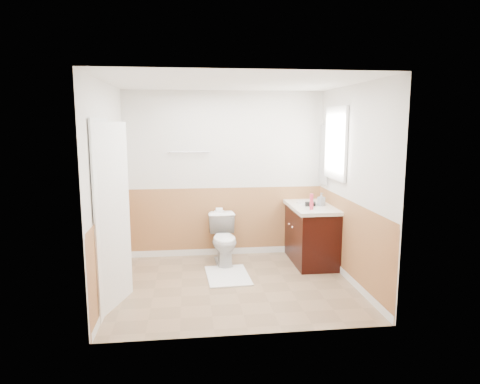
{
  "coord_description": "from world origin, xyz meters",
  "views": [
    {
      "loc": [
        -0.56,
        -5.15,
        2.04
      ],
      "look_at": [
        0.1,
        0.25,
        1.15
      ],
      "focal_mm": 32.15,
      "sensor_mm": 36.0,
      "label": 1
    }
  ],
  "objects": [
    {
      "name": "tp_roll",
      "position": [
        -0.1,
        1.23,
        0.7
      ],
      "size": [
        0.1,
        0.11,
        0.11
      ],
      "primitive_type": "cylinder",
      "rotation": [
        0.0,
        1.57,
        0.0
      ],
      "color": "white",
      "rests_on": "tp_holder_bar"
    },
    {
      "name": "lotion_bottle",
      "position": [
        1.11,
        0.46,
        0.96
      ],
      "size": [
        0.05,
        0.05,
        0.22
      ],
      "primitive_type": "cylinder",
      "color": "#DB3852",
      "rests_on": "countertop"
    },
    {
      "name": "hair_dryer_handle",
      "position": [
        1.13,
        0.73,
        0.86
      ],
      "size": [
        0.03,
        0.03,
        0.07
      ],
      "primitive_type": "cylinder",
      "color": "black",
      "rests_on": "countertop"
    },
    {
      "name": "tp_holder_bar",
      "position": [
        -0.1,
        1.23,
        0.7
      ],
      "size": [
        0.14,
        0.02,
        0.02
      ],
      "primitive_type": "cylinder",
      "rotation": [
        0.0,
        1.57,
        0.0
      ],
      "color": "silver",
      "rests_on": "wall_back"
    },
    {
      "name": "wall_right",
      "position": [
        1.5,
        0.0,
        1.25
      ],
      "size": [
        0.0,
        3.0,
        3.0
      ],
      "primitive_type": "plane",
      "rotation": [
        1.57,
        0.0,
        -1.57
      ],
      "color": "silver",
      "rests_on": "floor"
    },
    {
      "name": "wall_back",
      "position": [
        0.0,
        1.3,
        1.25
      ],
      "size": [
        3.0,
        0.0,
        3.0
      ],
      "primitive_type": "plane",
      "rotation": [
        1.57,
        0.0,
        0.0
      ],
      "color": "silver",
      "rests_on": "floor"
    },
    {
      "name": "wall_left",
      "position": [
        -1.5,
        0.0,
        1.25
      ],
      "size": [
        0.0,
        3.0,
        3.0
      ],
      "primitive_type": "plane",
      "rotation": [
        1.57,
        0.0,
        1.57
      ],
      "color": "silver",
      "rests_on": "floor"
    },
    {
      "name": "wall_front",
      "position": [
        0.0,
        -1.3,
        1.25
      ],
      "size": [
        3.0,
        0.0,
        3.0
      ],
      "primitive_type": "plane",
      "rotation": [
        -1.57,
        0.0,
        0.0
      ],
      "color": "silver",
      "rests_on": "floor"
    },
    {
      "name": "window_glass",
      "position": [
        1.49,
        0.59,
        1.75
      ],
      "size": [
        0.01,
        0.7,
        0.9
      ],
      "primitive_type": "cube",
      "color": "white",
      "rests_on": "wall_right"
    },
    {
      "name": "vanity_knob_right",
      "position": [
        0.91,
        0.9,
        0.55
      ],
      "size": [
        0.03,
        0.03,
        0.03
      ],
      "primitive_type": "sphere",
      "color": "silver",
      "rests_on": "vanity_cabinet"
    },
    {
      "name": "ceiling",
      "position": [
        0.0,
        0.0,
        2.5
      ],
      "size": [
        3.0,
        3.0,
        0.0
      ],
      "primitive_type": "plane",
      "rotation": [
        3.14,
        0.0,
        0.0
      ],
      "color": "white",
      "rests_on": "floor"
    },
    {
      "name": "mirror_panel",
      "position": [
        1.48,
        1.1,
        1.55
      ],
      "size": [
        0.02,
        0.35,
        0.9
      ],
      "primitive_type": "cube",
      "color": "silver",
      "rests_on": "wall_right"
    },
    {
      "name": "bath_mat",
      "position": [
        -0.06,
        0.31,
        0.01
      ],
      "size": [
        0.59,
        0.82,
        0.02
      ],
      "primitive_type": "cube",
      "rotation": [
        0.0,
        0.0,
        0.05
      ],
      "color": "white",
      "rests_on": "floor"
    },
    {
      "name": "wainscot_front",
      "position": [
        0.0,
        -1.29,
        0.5
      ],
      "size": [
        3.0,
        0.0,
        3.0
      ],
      "primitive_type": "plane",
      "rotation": [
        -1.57,
        0.0,
        0.0
      ],
      "color": "#BC7B4B",
      "rests_on": "floor"
    },
    {
      "name": "vanity_cabinet",
      "position": [
        1.21,
        0.8,
        0.4
      ],
      "size": [
        0.55,
        1.1,
        0.8
      ],
      "primitive_type": "cube",
      "color": "black",
      "rests_on": "floor"
    },
    {
      "name": "sink_basin",
      "position": [
        1.21,
        0.95,
        0.86
      ],
      "size": [
        0.36,
        0.36,
        0.02
      ],
      "primitive_type": "cylinder",
      "color": "white",
      "rests_on": "countertop"
    },
    {
      "name": "hair_dryer_body",
      "position": [
        1.16,
        0.69,
        0.89
      ],
      "size": [
        0.14,
        0.07,
        0.07
      ],
      "primitive_type": "cylinder",
      "rotation": [
        0.0,
        1.57,
        0.0
      ],
      "color": "black",
      "rests_on": "countertop"
    },
    {
      "name": "toilet",
      "position": [
        -0.06,
        0.86,
        0.35
      ],
      "size": [
        0.43,
        0.71,
        0.71
      ],
      "primitive_type": "imported",
      "rotation": [
        0.0,
        0.0,
        0.05
      ],
      "color": "white",
      "rests_on": "floor"
    },
    {
      "name": "floor",
      "position": [
        0.0,
        0.0,
        0.0
      ],
      "size": [
        3.0,
        3.0,
        0.0
      ],
      "primitive_type": "plane",
      "color": "#8C7051",
      "rests_on": "ground"
    },
    {
      "name": "towel_bar",
      "position": [
        -0.55,
        1.25,
        1.6
      ],
      "size": [
        0.62,
        0.02,
        0.02
      ],
      "primitive_type": "cylinder",
      "rotation": [
        0.0,
        1.57,
        0.0
      ],
      "color": "silver",
      "rests_on": "wall_back"
    },
    {
      "name": "wainscot_left",
      "position": [
        -1.49,
        0.0,
        0.5
      ],
      "size": [
        0.0,
        2.6,
        2.6
      ],
      "primitive_type": "plane",
      "rotation": [
        1.57,
        0.0,
        1.57
      ],
      "color": "#BC7B4B",
      "rests_on": "floor"
    },
    {
      "name": "tp_sheet",
      "position": [
        -0.1,
        1.23,
        0.59
      ],
      "size": [
        0.1,
        0.01,
        0.16
      ],
      "primitive_type": "cube",
      "color": "white",
      "rests_on": "tp_roll"
    },
    {
      "name": "door_frame",
      "position": [
        -1.48,
        -0.45,
        1.03
      ],
      "size": [
        0.02,
        0.92,
        2.1
      ],
      "primitive_type": "cube",
      "color": "white",
      "rests_on": "wall_left"
    },
    {
      "name": "countertop",
      "position": [
        1.2,
        0.8,
        0.83
      ],
      "size": [
        0.6,
        1.15,
        0.05
      ],
      "primitive_type": "cube",
      "color": "white",
      "rests_on": "vanity_cabinet"
    },
    {
      "name": "faucet",
      "position": [
        1.39,
        0.95,
        0.92
      ],
      "size": [
        0.02,
        0.02,
        0.14
      ],
      "primitive_type": "cylinder",
      "color": "#B6B6BD",
      "rests_on": "countertop"
    },
    {
      "name": "soap_dispenser",
      "position": [
        1.33,
        0.72,
        0.94
      ],
      "size": [
        0.11,
        0.11,
        0.19
      ],
      "primitive_type": "imported",
      "rotation": [
        0.0,
        0.0,
        0.3
      ],
      "color": "#919BA4",
      "rests_on": "countertop"
    },
    {
      "name": "door_knob",
      "position": [
        -1.34,
        -0.12,
        0.95
      ],
      "size": [
        0.06,
        0.06,
        0.06
      ],
      "primitive_type": "sphere",
      "color": "silver",
      "rests_on": "door"
    },
    {
      "name": "wainscot_back",
      "position": [
        0.0,
        1.29,
        0.5
      ],
      "size": [
        3.0,
        0.0,
        3.0
      ],
      "primitive_type": "plane",
      "rotation": [
        1.57,
        0.0,
        0.0
      ],
      "color": "#BC7B4B",
      "rests_on": "floor"
    },
    {
      "name": "vanity_knob_left",
      "position": [
        0.91,
        0.7,
        0.55
      ],
      "size": [
        0.03,
        0.03,
        0.03
      ],
      "primitive_type": "sphere",
      "color": "silver",
      "rests_on": "vanity_cabinet"
    },
    {
      "name": "window_frame",
      "position": [
        1.47,
        0.59,
        1.75
      ],
      "size": [
        0.04,
        0.8,
        1.0
      ],
      "primitive_type": "cube",
      "color": "white",
      "rests_on": "wall_right"
    },
    {
      "name": "door",
      "position": [
        -1.4,
        -0.45,
        1.02
      ],
      "size": [
        0.29,
        0.78,
        2.04
      ],
      "primitive_type": "cube",
      "rotation": [
        0.0,
        0.0,
        -0.31
      ],
      "color": "white",
      "rests_on": "wall_left"
    },
    {
      "name": "wainscot_right",
      "position": [
        1.49,
        0.0,
        0.5
      ],
      "size": [
        0.0,
        2.6,
        2.6
      ],
      "primitive_type": "plane",
      "rotation": [
        1.57,
        0.0,
        -1.57
      ],
      "color": "#BC7B4B",
      "rests_on": "floor"
    }
  ]
}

